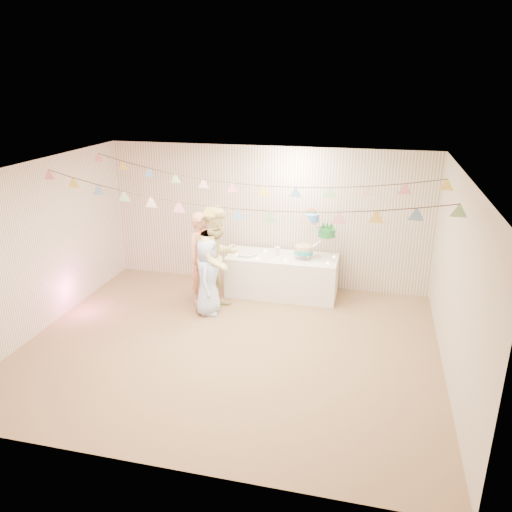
% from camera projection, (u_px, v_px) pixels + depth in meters
% --- Properties ---
extents(floor, '(6.00, 6.00, 0.00)m').
position_uv_depth(floor, '(230.00, 346.00, 7.37)').
color(floor, '#7F6345').
rests_on(floor, ground).
extents(ceiling, '(6.00, 6.00, 0.00)m').
position_uv_depth(ceiling, '(227.00, 171.00, 6.49)').
color(ceiling, white).
rests_on(ceiling, ground).
extents(back_wall, '(6.00, 6.00, 0.00)m').
position_uv_depth(back_wall, '(267.00, 217.00, 9.21)').
color(back_wall, silver).
rests_on(back_wall, ground).
extents(front_wall, '(6.00, 6.00, 0.00)m').
position_uv_depth(front_wall, '(153.00, 356.00, 4.64)').
color(front_wall, silver).
rests_on(front_wall, ground).
extents(left_wall, '(5.00, 5.00, 0.00)m').
position_uv_depth(left_wall, '(40.00, 247.00, 7.59)').
color(left_wall, silver).
rests_on(left_wall, ground).
extents(right_wall, '(5.00, 5.00, 0.00)m').
position_uv_depth(right_wall, '(457.00, 284.00, 6.27)').
color(right_wall, silver).
rests_on(right_wall, ground).
extents(table, '(1.96, 0.78, 0.73)m').
position_uv_depth(table, '(282.00, 275.00, 9.00)').
color(table, white).
rests_on(table, floor).
extents(cake_stand, '(0.75, 0.44, 0.84)m').
position_uv_depth(cake_stand, '(314.00, 234.00, 8.65)').
color(cake_stand, silver).
rests_on(cake_stand, table).
extents(cake_bottom, '(0.31, 0.31, 0.15)m').
position_uv_depth(cake_bottom, '(305.00, 253.00, 8.74)').
color(cake_bottom, '#25A8AE').
rests_on(cake_bottom, cake_stand).
extents(cake_middle, '(0.27, 0.27, 0.22)m').
position_uv_depth(cake_middle, '(325.00, 237.00, 8.71)').
color(cake_middle, '#1A7733').
rests_on(cake_middle, cake_stand).
extents(cake_top_tier, '(0.25, 0.25, 0.19)m').
position_uv_depth(cake_top_tier, '(311.00, 223.00, 8.56)').
color(cake_top_tier, '#4B97EC').
rests_on(cake_top_tier, cake_stand).
extents(platter, '(0.37, 0.37, 0.02)m').
position_uv_depth(platter, '(247.00, 253.00, 8.96)').
color(platter, white).
rests_on(platter, table).
extents(posy, '(0.14, 0.14, 0.16)m').
position_uv_depth(posy, '(277.00, 250.00, 8.91)').
color(posy, white).
rests_on(posy, table).
extents(person_adult_a, '(0.63, 0.71, 1.63)m').
position_uv_depth(person_adult_a, '(203.00, 258.00, 8.54)').
color(person_adult_a, tan).
rests_on(person_adult_a, floor).
extents(person_adult_b, '(1.02, 1.10, 1.81)m').
position_uv_depth(person_adult_b, '(218.00, 259.00, 8.25)').
color(person_adult_b, '#DBD086').
rests_on(person_adult_b, floor).
extents(person_child, '(0.47, 0.67, 1.30)m').
position_uv_depth(person_child, '(208.00, 277.00, 8.20)').
color(person_child, '#B4CFFF').
rests_on(person_child, floor).
extents(bunting_back, '(5.60, 1.10, 0.40)m').
position_uv_depth(bunting_back, '(248.00, 174.00, 7.58)').
color(bunting_back, pink).
rests_on(bunting_back, ceiling).
extents(bunting_front, '(5.60, 0.90, 0.36)m').
position_uv_depth(bunting_front, '(223.00, 195.00, 6.40)').
color(bunting_front, '#72A5E5').
rests_on(bunting_front, ceiling).
extents(tealight_0, '(0.04, 0.04, 0.03)m').
position_uv_depth(tealight_0, '(237.00, 255.00, 8.91)').
color(tealight_0, '#FFD88C').
rests_on(tealight_0, table).
extents(tealight_1, '(0.04, 0.04, 0.03)m').
position_uv_depth(tealight_1, '(265.00, 251.00, 9.11)').
color(tealight_1, '#FFD88C').
rests_on(tealight_1, table).
extents(tealight_2, '(0.04, 0.04, 0.03)m').
position_uv_depth(tealight_2, '(286.00, 260.00, 8.64)').
color(tealight_2, '#FFD88C').
rests_on(tealight_2, table).
extents(tealight_3, '(0.04, 0.04, 0.03)m').
position_uv_depth(tealight_3, '(304.00, 253.00, 8.99)').
color(tealight_3, '#FFD88C').
rests_on(tealight_3, table).
extents(tealight_4, '(0.04, 0.04, 0.03)m').
position_uv_depth(tealight_4, '(328.00, 263.00, 8.52)').
color(tealight_4, '#FFD88C').
rests_on(tealight_4, table).
extents(tealight_5, '(0.04, 0.04, 0.03)m').
position_uv_depth(tealight_5, '(334.00, 257.00, 8.81)').
color(tealight_5, '#FFD88C').
rests_on(tealight_5, table).
extents(tealight_6, '(0.04, 0.04, 0.03)m').
position_uv_depth(tealight_6, '(258.00, 258.00, 8.73)').
color(tealight_6, '#FFD88C').
rests_on(tealight_6, table).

